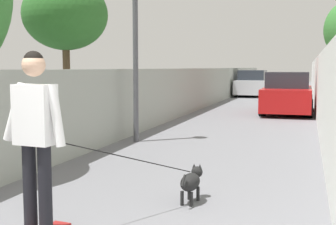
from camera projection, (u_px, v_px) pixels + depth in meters
ground_plane at (251, 114)px, 16.11m from camera, size 80.00×80.00×0.00m
wall_left at (174, 93)px, 14.83m from camera, size 48.00×0.30×1.67m
fence_right at (323, 89)px, 13.39m from camera, size 48.00×0.30×2.09m
tree_left_near at (65, 15)px, 10.77m from camera, size 2.08×2.08×3.86m
lamp_post at (135, 3)px, 9.87m from camera, size 0.36×0.36×4.63m
person_skateboarder at (36, 128)px, 4.17m from camera, size 0.25×0.71×1.78m
dog at (190, 181)px, 5.57m from camera, size 2.04×1.21×1.06m
car_near at (288, 94)px, 16.48m from camera, size 4.29×1.80×1.54m
car_far at (252, 84)px, 26.34m from camera, size 4.09×1.80×1.54m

